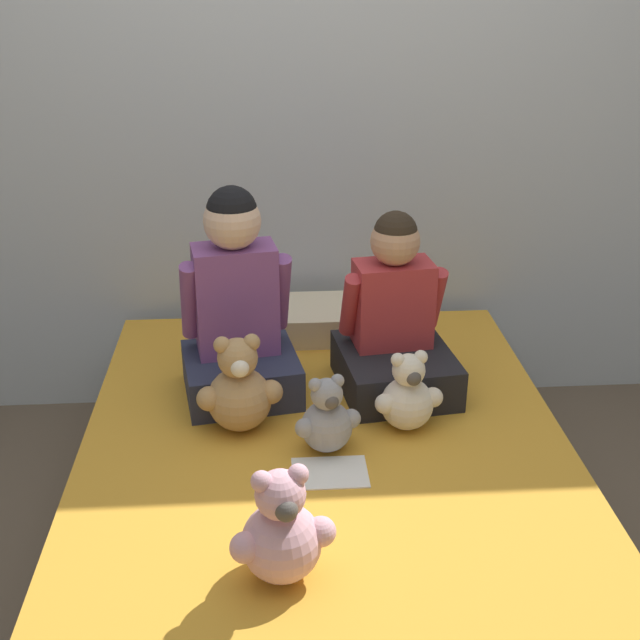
{
  "coord_description": "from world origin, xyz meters",
  "views": [
    {
      "loc": [
        -0.15,
        -1.95,
        1.73
      ],
      "look_at": [
        0.0,
        0.28,
        0.69
      ],
      "focal_mm": 45.0,
      "sensor_mm": 36.0,
      "label": 1
    }
  ],
  "objects_px": {
    "teddy_bear_held_by_right_child": "(408,396)",
    "teddy_bear_between_children": "(327,419)",
    "bed": "(326,505)",
    "pillow_at_headboard": "(311,320)",
    "teddy_bear_held_by_left_child": "(239,390)",
    "teddy_bear_at_foot_of_bed": "(282,532)",
    "sign_card": "(331,473)",
    "child_on_right": "(394,327)",
    "child_on_left": "(237,311)"
  },
  "relations": [
    {
      "from": "teddy_bear_between_children",
      "to": "teddy_bear_at_foot_of_bed",
      "type": "relative_size",
      "value": 0.8
    },
    {
      "from": "teddy_bear_held_by_left_child",
      "to": "teddy_bear_held_by_right_child",
      "type": "height_order",
      "value": "teddy_bear_held_by_left_child"
    },
    {
      "from": "pillow_at_headboard",
      "to": "bed",
      "type": "bearing_deg",
      "value": -90.0
    },
    {
      "from": "bed",
      "to": "sign_card",
      "type": "xyz_separation_m",
      "value": [
        0.0,
        -0.12,
        0.21
      ]
    },
    {
      "from": "teddy_bear_at_foot_of_bed",
      "to": "sign_card",
      "type": "xyz_separation_m",
      "value": [
        0.14,
        0.39,
        -0.12
      ]
    },
    {
      "from": "child_on_right",
      "to": "sign_card",
      "type": "distance_m",
      "value": 0.58
    },
    {
      "from": "teddy_bear_held_by_right_child",
      "to": "teddy_bear_between_children",
      "type": "height_order",
      "value": "teddy_bear_held_by_right_child"
    },
    {
      "from": "child_on_left",
      "to": "teddy_bear_between_children",
      "type": "distance_m",
      "value": 0.48
    },
    {
      "from": "child_on_left",
      "to": "teddy_bear_at_foot_of_bed",
      "type": "height_order",
      "value": "child_on_left"
    },
    {
      "from": "child_on_left",
      "to": "teddy_bear_at_foot_of_bed",
      "type": "relative_size",
      "value": 2.3
    },
    {
      "from": "child_on_left",
      "to": "teddy_bear_at_foot_of_bed",
      "type": "distance_m",
      "value": 0.9
    },
    {
      "from": "child_on_right",
      "to": "child_on_left",
      "type": "bearing_deg",
      "value": 172.54
    },
    {
      "from": "teddy_bear_held_by_left_child",
      "to": "teddy_bear_held_by_right_child",
      "type": "distance_m",
      "value": 0.5
    },
    {
      "from": "teddy_bear_held_by_left_child",
      "to": "teddy_bear_at_foot_of_bed",
      "type": "height_order",
      "value": "teddy_bear_held_by_left_child"
    },
    {
      "from": "sign_card",
      "to": "teddy_bear_held_by_left_child",
      "type": "bearing_deg",
      "value": 135.01
    },
    {
      "from": "child_on_left",
      "to": "teddy_bear_at_foot_of_bed",
      "type": "bearing_deg",
      "value": -91.96
    },
    {
      "from": "teddy_bear_held_by_right_child",
      "to": "bed",
      "type": "bearing_deg",
      "value": -168.93
    },
    {
      "from": "child_on_right",
      "to": "teddy_bear_at_foot_of_bed",
      "type": "bearing_deg",
      "value": -121.27
    },
    {
      "from": "child_on_right",
      "to": "teddy_bear_held_by_left_child",
      "type": "xyz_separation_m",
      "value": [
        -0.5,
        -0.23,
        -0.08
      ]
    },
    {
      "from": "child_on_right",
      "to": "teddy_bear_held_by_left_child",
      "type": "bearing_deg",
      "value": -162.35
    },
    {
      "from": "teddy_bear_held_by_right_child",
      "to": "sign_card",
      "type": "relative_size",
      "value": 1.21
    },
    {
      "from": "child_on_right",
      "to": "teddy_bear_at_foot_of_bed",
      "type": "relative_size",
      "value": 1.99
    },
    {
      "from": "child_on_right",
      "to": "teddy_bear_between_children",
      "type": "bearing_deg",
      "value": -131.54
    },
    {
      "from": "teddy_bear_held_by_right_child",
      "to": "teddy_bear_between_children",
      "type": "relative_size",
      "value": 1.07
    },
    {
      "from": "child_on_left",
      "to": "teddy_bear_held_by_right_child",
      "type": "xyz_separation_m",
      "value": [
        0.51,
        -0.26,
        -0.17
      ]
    },
    {
      "from": "child_on_left",
      "to": "teddy_bear_held_by_left_child",
      "type": "relative_size",
      "value": 2.21
    },
    {
      "from": "bed",
      "to": "teddy_bear_held_by_left_child",
      "type": "height_order",
      "value": "teddy_bear_held_by_left_child"
    },
    {
      "from": "bed",
      "to": "pillow_at_headboard",
      "type": "relative_size",
      "value": 4.28
    },
    {
      "from": "child_on_right",
      "to": "teddy_bear_at_foot_of_bed",
      "type": "xyz_separation_m",
      "value": [
        -0.39,
        -0.87,
        -0.09
      ]
    },
    {
      "from": "child_on_left",
      "to": "sign_card",
      "type": "relative_size",
      "value": 3.25
    },
    {
      "from": "child_on_left",
      "to": "pillow_at_headboard",
      "type": "bearing_deg",
      "value": 48.28
    },
    {
      "from": "child_on_right",
      "to": "teddy_bear_at_foot_of_bed",
      "type": "distance_m",
      "value": 0.96
    },
    {
      "from": "bed",
      "to": "child_on_right",
      "type": "distance_m",
      "value": 0.61
    },
    {
      "from": "child_on_left",
      "to": "teddy_bear_held_by_left_child",
      "type": "bearing_deg",
      "value": -98.23
    },
    {
      "from": "child_on_right",
      "to": "teddy_bear_between_children",
      "type": "distance_m",
      "value": 0.45
    },
    {
      "from": "child_on_right",
      "to": "pillow_at_headboard",
      "type": "distance_m",
      "value": 0.5
    },
    {
      "from": "pillow_at_headboard",
      "to": "sign_card",
      "type": "bearing_deg",
      "value": -89.86
    },
    {
      "from": "bed",
      "to": "teddy_bear_between_children",
      "type": "xyz_separation_m",
      "value": [
        -0.0,
        -0.0,
        0.3
      ]
    },
    {
      "from": "teddy_bear_held_by_right_child",
      "to": "pillow_at_headboard",
      "type": "bearing_deg",
      "value": 99.79
    },
    {
      "from": "sign_card",
      "to": "teddy_bear_between_children",
      "type": "bearing_deg",
      "value": 91.24
    },
    {
      "from": "child_on_left",
      "to": "pillow_at_headboard",
      "type": "relative_size",
      "value": 1.54
    },
    {
      "from": "teddy_bear_held_by_left_child",
      "to": "teddy_bear_at_foot_of_bed",
      "type": "distance_m",
      "value": 0.65
    },
    {
      "from": "sign_card",
      "to": "pillow_at_headboard",
      "type": "bearing_deg",
      "value": 90.14
    },
    {
      "from": "child_on_left",
      "to": "bed",
      "type": "bearing_deg",
      "value": -64.31
    },
    {
      "from": "teddy_bear_between_children",
      "to": "pillow_at_headboard",
      "type": "distance_m",
      "value": 0.77
    },
    {
      "from": "bed",
      "to": "teddy_bear_at_foot_of_bed",
      "type": "xyz_separation_m",
      "value": [
        -0.14,
        -0.51,
        0.33
      ]
    },
    {
      "from": "child_on_left",
      "to": "child_on_right",
      "type": "relative_size",
      "value": 1.16
    },
    {
      "from": "teddy_bear_between_children",
      "to": "sign_card",
      "type": "xyz_separation_m",
      "value": [
        0.0,
        -0.12,
        -0.1
      ]
    },
    {
      "from": "pillow_at_headboard",
      "to": "sign_card",
      "type": "xyz_separation_m",
      "value": [
        0.0,
        -0.89,
        -0.05
      ]
    },
    {
      "from": "teddy_bear_held_by_right_child",
      "to": "pillow_at_headboard",
      "type": "xyz_separation_m",
      "value": [
        -0.25,
        0.67,
        -0.05
      ]
    }
  ]
}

